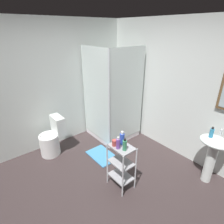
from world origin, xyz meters
name	(u,v)px	position (x,y,z in m)	size (l,w,h in m)	color
ground_plane	(103,196)	(0.00, 0.00, -0.01)	(4.20, 4.20, 0.02)	#362B2C
wall_back	(184,92)	(0.01, 1.85, 1.25)	(4.20, 0.14, 2.50)	silver
wall_left	(44,88)	(-1.85, 0.00, 1.25)	(0.10, 4.20, 2.50)	silver
shower_stall	(112,118)	(-1.22, 1.18, 0.46)	(0.92, 0.92, 2.00)	white
pedestal_sink	(213,151)	(0.82, 1.52, 0.58)	(0.46, 0.37, 0.81)	white
sink_faucet	(221,133)	(0.82, 1.64, 0.86)	(0.03, 0.03, 0.10)	silver
toilet	(52,139)	(-1.48, -0.13, 0.31)	(0.37, 0.49, 0.76)	white
storage_cart	(121,163)	(0.01, 0.35, 0.44)	(0.38, 0.28, 0.74)	silver
hand_soap_bottle	(212,133)	(0.75, 1.48, 0.88)	(0.06, 0.06, 0.17)	#389ED1
body_wash_bottle_green	(125,145)	(0.10, 0.33, 0.82)	(0.06, 0.06, 0.18)	#3B8C5F
conditioner_bottle_purple	(118,143)	(0.01, 0.28, 0.82)	(0.06, 0.06, 0.19)	purple
shampoo_bottle_blue	(122,138)	(-0.04, 0.40, 0.83)	(0.07, 0.07, 0.21)	blue
rinse_cup	(114,143)	(-0.07, 0.29, 0.79)	(0.07, 0.07, 0.09)	#B24742
bath_mat	(102,155)	(-0.78, 0.56, 0.01)	(0.60, 0.40, 0.02)	teal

